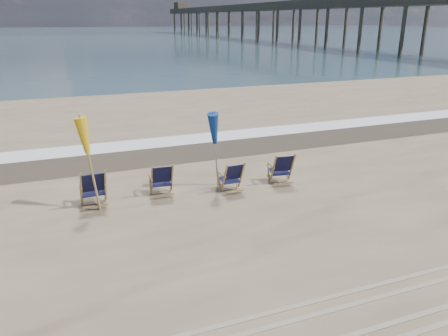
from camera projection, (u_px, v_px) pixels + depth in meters
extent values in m
plane|color=#39525F|center=(60.00, 35.00, 121.89)|extent=(400.00, 400.00, 0.00)
cube|color=silver|center=(165.00, 142.00, 16.46)|extent=(200.00, 1.40, 0.01)
cube|color=#42362A|center=(176.00, 152.00, 15.14)|extent=(200.00, 2.60, 0.00)
cylinder|color=olive|center=(91.00, 166.00, 10.23)|extent=(0.06, 0.06, 2.27)
cone|color=yellow|center=(88.00, 139.00, 10.02)|extent=(0.30, 0.30, 0.85)
cylinder|color=#A5A5AD|center=(216.00, 150.00, 11.65)|extent=(0.06, 0.06, 2.15)
cone|color=navy|center=(216.00, 128.00, 11.46)|extent=(0.30, 0.30, 0.85)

